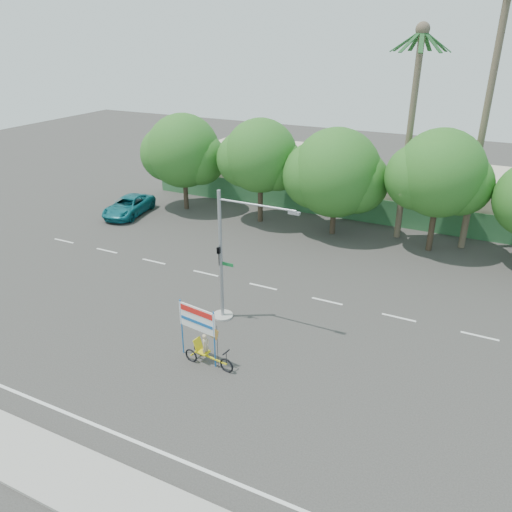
% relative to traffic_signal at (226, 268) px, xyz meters
% --- Properties ---
extents(ground, '(120.00, 120.00, 0.00)m').
position_rel_traffic_signal_xyz_m(ground, '(2.20, -3.98, -2.92)').
color(ground, '#33302D').
rests_on(ground, ground).
extents(sidewalk_near, '(50.00, 2.40, 0.12)m').
position_rel_traffic_signal_xyz_m(sidewalk_near, '(2.20, -11.48, -2.86)').
color(sidewalk_near, gray).
rests_on(sidewalk_near, ground).
extents(fence, '(38.00, 0.08, 2.00)m').
position_rel_traffic_signal_xyz_m(fence, '(2.20, 17.52, -1.92)').
color(fence, '#336B3D').
rests_on(fence, ground).
extents(building_left, '(12.00, 8.00, 4.00)m').
position_rel_traffic_signal_xyz_m(building_left, '(-7.80, 22.02, -0.92)').
color(building_left, beige).
rests_on(building_left, ground).
extents(building_right, '(14.00, 8.00, 3.60)m').
position_rel_traffic_signal_xyz_m(building_right, '(10.20, 22.02, -1.12)').
color(building_right, beige).
rests_on(building_right, ground).
extents(tree_far_left, '(7.14, 6.00, 7.96)m').
position_rel_traffic_signal_xyz_m(tree_far_left, '(-11.85, 14.02, 1.84)').
color(tree_far_left, '#473828').
rests_on(tree_far_left, ground).
extents(tree_left, '(6.66, 5.60, 8.07)m').
position_rel_traffic_signal_xyz_m(tree_left, '(-4.85, 14.02, 2.14)').
color(tree_left, '#473828').
rests_on(tree_left, ground).
extents(tree_center, '(7.62, 6.40, 7.85)m').
position_rel_traffic_signal_xyz_m(tree_center, '(1.14, 14.02, 1.55)').
color(tree_center, '#473828').
rests_on(tree_center, ground).
extents(tree_right, '(6.90, 5.80, 8.36)m').
position_rel_traffic_signal_xyz_m(tree_right, '(8.15, 14.02, 2.32)').
color(tree_right, '#473828').
rests_on(tree_right, ground).
extents(palm_tall, '(3.73, 3.79, 17.45)m').
position_rel_traffic_signal_xyz_m(palm_tall, '(10.20, 15.52, 7.55)').
color(palm_tall, '#70604C').
rests_on(palm_tall, ground).
extents(palm_short, '(3.73, 3.79, 14.45)m').
position_rel_traffic_signal_xyz_m(palm_short, '(5.70, 15.52, 5.94)').
color(palm_short, '#70604C').
rests_on(palm_short, ground).
extents(traffic_signal, '(4.72, 1.10, 7.00)m').
position_rel_traffic_signal_xyz_m(traffic_signal, '(0.00, 0.00, 0.00)').
color(traffic_signal, gray).
rests_on(traffic_signal, ground).
extents(trike_billboard, '(2.96, 0.88, 2.93)m').
position_rel_traffic_signal_xyz_m(trike_billboard, '(0.89, -3.84, -1.74)').
color(trike_billboard, black).
rests_on(trike_billboard, ground).
extents(pickup_truck, '(3.27, 5.69, 1.49)m').
position_rel_traffic_signal_xyz_m(pickup_truck, '(-15.19, 10.61, -2.17)').
color(pickup_truck, '#0F656F').
rests_on(pickup_truck, ground).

